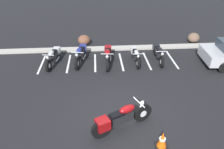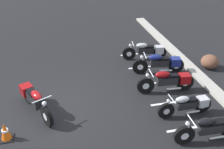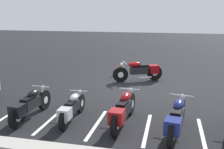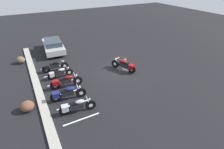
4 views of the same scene
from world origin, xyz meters
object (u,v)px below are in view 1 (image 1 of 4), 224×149
parked_bike_1 (81,53)px  traffic_cone (162,140)px  landscape_rock_0 (84,40)px  motorcycle_maroon_featured (120,119)px  parked_bike_3 (135,55)px  landscape_rock_1 (193,38)px  parked_bike_4 (158,52)px  parked_bike_0 (53,56)px  parked_bike_2 (108,55)px

parked_bike_1 → traffic_cone: (2.82, -6.15, -0.19)m
landscape_rock_0 → motorcycle_maroon_featured: bearing=-79.0°
landscape_rock_0 → traffic_cone: bearing=-72.2°
parked_bike_3 → landscape_rock_1: bearing=119.0°
parked_bike_4 → traffic_cone: bearing=-11.1°
parked_bike_0 → parked_bike_4: (5.68, 0.01, 0.00)m
parked_bike_3 → landscape_rock_0: size_ratio=2.50×
parked_bike_4 → landscape_rock_1: parked_bike_4 is taller
parked_bike_1 → parked_bike_4: bearing=97.5°
parked_bike_1 → landscape_rock_1: (7.20, 2.19, -0.15)m
parked_bike_0 → parked_bike_1: size_ratio=0.94×
parked_bike_2 → traffic_cone: parked_bike_2 is taller
parked_bike_0 → parked_bike_2: size_ratio=0.94×
parked_bike_4 → landscape_rock_0: (-4.16, 2.46, -0.13)m
parked_bike_3 → parked_bike_1: bearing=-95.5°
parked_bike_0 → motorcycle_maroon_featured: bearing=39.2°
motorcycle_maroon_featured → parked_bike_3: motorcycle_maroon_featured is taller
parked_bike_1 → landscape_rock_0: 2.34m
motorcycle_maroon_featured → landscape_rock_1: 9.38m
parked_bike_1 → traffic_cone: bearing=33.9°
parked_bike_1 → parked_bike_2: (1.45, -0.28, -0.00)m
parked_bike_4 → parked_bike_1: bearing=-89.6°
parked_bike_2 → landscape_rock_1: parked_bike_2 is taller
parked_bike_3 → traffic_cone: (-0.14, -5.91, -0.12)m
motorcycle_maroon_featured → parked_bike_4: (2.67, 5.18, -0.04)m
motorcycle_maroon_featured → parked_bike_3: 5.25m
landscape_rock_1 → traffic_cone: bearing=-117.7°
parked_bike_4 → traffic_cone: size_ratio=3.55×
parked_bike_3 → traffic_cone: bearing=-2.2°
parked_bike_2 → parked_bike_3: bearing=96.3°
parked_bike_0 → landscape_rock_0: (1.52, 2.47, -0.13)m
parked_bike_1 → parked_bike_4: (4.25, -0.13, -0.03)m
motorcycle_maroon_featured → parked_bike_2: motorcycle_maroon_featured is taller
parked_bike_4 → landscape_rock_1: 3.76m
parked_bike_0 → parked_bike_2: parked_bike_2 is taller
parked_bike_0 → landscape_rock_0: bearing=157.3°
landscape_rock_0 → parked_bike_1: bearing=-92.1°
parked_bike_0 → parked_bike_3: (4.40, -0.11, -0.04)m
parked_bike_1 → landscape_rock_1: bearing=116.2°
parked_bike_4 → landscape_rock_0: parked_bike_4 is taller
traffic_cone → parked_bike_1: bearing=114.6°
parked_bike_0 → parked_bike_4: 5.68m
parked_bike_0 → parked_bike_2: 2.89m
motorcycle_maroon_featured → landscape_rock_1: (5.63, 7.49, -0.17)m
landscape_rock_0 → parked_bike_0: bearing=-121.7°
landscape_rock_1 → parked_bike_4: bearing=-141.9°
parked_bike_2 → traffic_cone: (1.37, -5.87, -0.19)m
motorcycle_maroon_featured → landscape_rock_1: size_ratio=2.78×
landscape_rock_1 → landscape_rock_0: bearing=178.9°
parked_bike_0 → landscape_rock_0: size_ratio=2.72×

